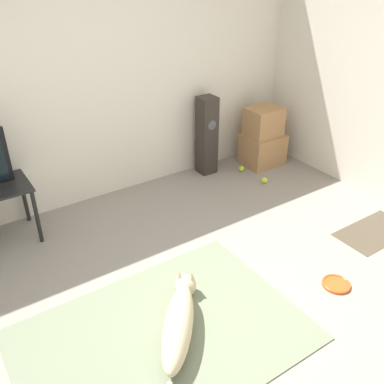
# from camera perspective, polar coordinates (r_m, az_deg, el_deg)

# --- Properties ---
(ground_plane) EXTENTS (12.00, 12.00, 0.00)m
(ground_plane) POSITION_cam_1_polar(r_m,az_deg,el_deg) (3.16, 0.59, -17.31)
(ground_plane) COLOR gray
(wall_back) EXTENTS (8.00, 0.06, 2.55)m
(wall_back) POSITION_cam_1_polar(r_m,az_deg,el_deg) (4.19, -16.26, 14.34)
(wall_back) COLOR silver
(wall_back) RESTS_ON ground_plane
(area_rug) EXTENTS (1.92, 1.34, 0.01)m
(area_rug) POSITION_cam_1_polar(r_m,az_deg,el_deg) (3.09, -3.91, -18.57)
(area_rug) COLOR slate
(area_rug) RESTS_ON ground_plane
(dog) EXTENTS (0.77, 0.91, 0.23)m
(dog) POSITION_cam_1_polar(r_m,az_deg,el_deg) (3.02, -1.74, -16.80)
(dog) COLOR beige
(dog) RESTS_ON area_rug
(frisbee) EXTENTS (0.22, 0.22, 0.03)m
(frisbee) POSITION_cam_1_polar(r_m,az_deg,el_deg) (3.62, 18.68, -11.56)
(frisbee) COLOR #DB511E
(frisbee) RESTS_ON ground_plane
(cardboard_box_lower) EXTENTS (0.47, 0.38, 0.37)m
(cardboard_box_lower) POSITION_cam_1_polar(r_m,az_deg,el_deg) (5.27, 9.36, 5.63)
(cardboard_box_lower) COLOR #A87A4C
(cardboard_box_lower) RESTS_ON ground_plane
(cardboard_box_upper) EXTENTS (0.40, 0.32, 0.33)m
(cardboard_box_upper) POSITION_cam_1_polar(r_m,az_deg,el_deg) (5.14, 9.51, 9.22)
(cardboard_box_upper) COLOR #A87A4C
(cardboard_box_upper) RESTS_ON cardboard_box_lower
(floor_speaker) EXTENTS (0.19, 0.20, 0.90)m
(floor_speaker) POSITION_cam_1_polar(r_m,az_deg,el_deg) (4.90, 1.97, 7.51)
(floor_speaker) COLOR #2D2823
(floor_speaker) RESTS_ON ground_plane
(tennis_ball_by_boxes) EXTENTS (0.07, 0.07, 0.07)m
(tennis_ball_by_boxes) POSITION_cam_1_polar(r_m,az_deg,el_deg) (4.88, 9.62, 1.54)
(tennis_ball_by_boxes) COLOR #C6E033
(tennis_ball_by_boxes) RESTS_ON ground_plane
(tennis_ball_near_speaker) EXTENTS (0.07, 0.07, 0.07)m
(tennis_ball_near_speaker) POSITION_cam_1_polar(r_m,az_deg,el_deg) (5.10, 6.62, 3.11)
(tennis_ball_near_speaker) COLOR #C6E033
(tennis_ball_near_speaker) RESTS_ON ground_plane
(door_mat) EXTENTS (0.75, 0.40, 0.01)m
(door_mat) POSITION_cam_1_polar(r_m,az_deg,el_deg) (4.36, 23.15, -4.89)
(door_mat) COLOR #4C4233
(door_mat) RESTS_ON ground_plane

